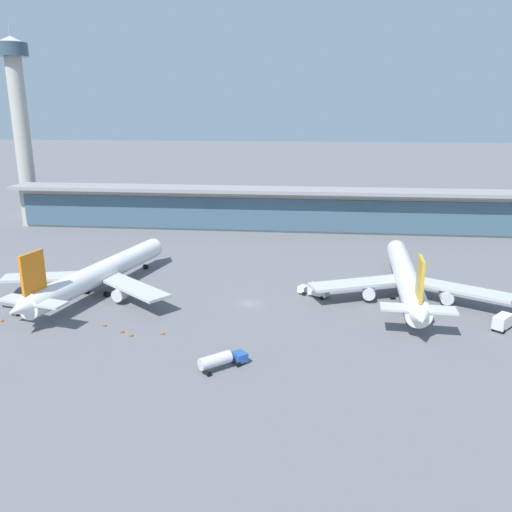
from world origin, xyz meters
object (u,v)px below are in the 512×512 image
at_px(safety_cone_alpha, 131,334).
at_px(safety_cone_charlie, 122,331).
at_px(service_truck_mid_apron_white, 315,290).
at_px(airliner_centre_stand, 406,278).
at_px(control_tower, 19,113).
at_px(safety_cone_bravo, 163,333).
at_px(service_truck_near_nose_blue, 221,360).
at_px(service_truck_by_tail_grey, 504,321).
at_px(airliner_left_stand, 99,274).
at_px(service_truck_under_wing_grey, 25,310).
at_px(safety_cone_echo, 2,320).
at_px(safety_cone_delta, 105,324).

height_order(safety_cone_alpha, safety_cone_charlie, same).
xyz_separation_m(service_truck_mid_apron_white, safety_cone_charlie, (-37.48, -24.20, -1.37)).
bearing_deg(safety_cone_charlie, safety_cone_alpha, -31.30).
bearing_deg(airliner_centre_stand, service_truck_mid_apron_white, -175.89).
bearing_deg(control_tower, safety_cone_alpha, -53.92).
bearing_deg(safety_cone_charlie, safety_cone_bravo, -0.14).
distance_m(service_truck_near_nose_blue, service_truck_by_tail_grey, 57.31).
distance_m(airliner_left_stand, service_truck_under_wing_grey, 18.18).
bearing_deg(control_tower, safety_cone_echo, -63.82).
xyz_separation_m(service_truck_near_nose_blue, safety_cone_alpha, (-19.39, 11.13, -1.39)).
distance_m(control_tower, safety_cone_alpha, 145.71).
bearing_deg(safety_cone_charlie, service_truck_near_nose_blue, -30.01).
relative_size(service_truck_near_nose_blue, service_truck_mid_apron_white, 1.07).
bearing_deg(service_truck_under_wing_grey, airliner_centre_stand, 12.77).
distance_m(control_tower, safety_cone_echo, 128.05).
height_order(service_truck_under_wing_grey, safety_cone_charlie, service_truck_under_wing_grey).
relative_size(service_truck_mid_apron_white, safety_cone_echo, 10.71).
bearing_deg(safety_cone_delta, service_truck_mid_apron_white, 27.12).
bearing_deg(service_truck_near_nose_blue, service_truck_by_tail_grey, 22.83).
xyz_separation_m(service_truck_near_nose_blue, service_truck_by_tail_grey, (52.82, 22.23, -0.02)).
height_order(safety_cone_bravo, safety_cone_delta, same).
bearing_deg(service_truck_under_wing_grey, airliner_left_stand, 51.92).
distance_m(service_truck_near_nose_blue, service_truck_mid_apron_white, 39.98).
height_order(control_tower, safety_cone_echo, control_tower).
distance_m(safety_cone_alpha, safety_cone_charlie, 2.69).
relative_size(airliner_centre_stand, service_truck_near_nose_blue, 7.20).
bearing_deg(control_tower, service_truck_mid_apron_white, -36.68).
bearing_deg(service_truck_near_nose_blue, airliner_left_stand, 136.00).
bearing_deg(service_truck_by_tail_grey, safety_cone_bravo, -171.66).
bearing_deg(airliner_centre_stand, safety_cone_delta, -159.80).
bearing_deg(safety_cone_bravo, airliner_left_stand, 135.19).
distance_m(airliner_centre_stand, service_truck_under_wing_grey, 84.17).
bearing_deg(service_truck_under_wing_grey, safety_cone_bravo, -12.47).
bearing_deg(safety_cone_delta, service_truck_by_tail_grey, 5.11).
height_order(safety_cone_alpha, safety_cone_bravo, same).
distance_m(service_truck_mid_apron_white, safety_cone_bravo, 38.08).
xyz_separation_m(service_truck_near_nose_blue, service_truck_under_wing_grey, (-45.70, 19.61, -0.90)).
height_order(safety_cone_delta, safety_cone_echo, same).
height_order(airliner_left_stand, airliner_centre_stand, same).
height_order(airliner_left_stand, service_truck_mid_apron_white, airliner_left_stand).
xyz_separation_m(service_truck_under_wing_grey, safety_cone_charlie, (24.01, -7.08, -0.49)).
height_order(airliner_left_stand, control_tower, control_tower).
bearing_deg(control_tower, service_truck_by_tail_grey, -33.43).
relative_size(airliner_centre_stand, safety_cone_charlie, 82.14).
bearing_deg(airliner_left_stand, control_tower, 126.48).
bearing_deg(service_truck_under_wing_grey, safety_cone_charlie, -16.44).
bearing_deg(service_truck_by_tail_grey, service_truck_near_nose_blue, -157.17).
height_order(airliner_centre_stand, service_truck_near_nose_blue, airliner_centre_stand).
relative_size(safety_cone_bravo, safety_cone_delta, 1.00).
distance_m(airliner_left_stand, service_truck_by_tail_grey, 88.37).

